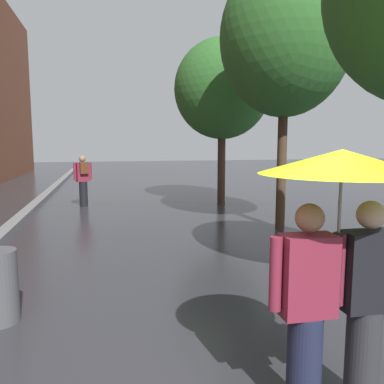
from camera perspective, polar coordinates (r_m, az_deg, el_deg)
name	(u,v)px	position (r m, az deg, el deg)	size (l,w,h in m)	color
kerb_strip	(28,210)	(12.45, -22.95, -2.52)	(0.30, 36.00, 0.12)	slate
street_tree_1	(285,38)	(9.67, 13.55, 21.11)	(2.98, 2.98, 6.19)	#473323
street_tree_2	(222,89)	(13.12, 4.45, 14.79)	(3.13, 3.13, 5.41)	#473323
couple_under_umbrella	(339,235)	(3.07, 20.80, -5.93)	(1.21, 1.21, 2.03)	#1E233D
pedestrian_walking_midground	(83,179)	(12.93, -15.70, 1.79)	(0.56, 0.41, 1.64)	black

